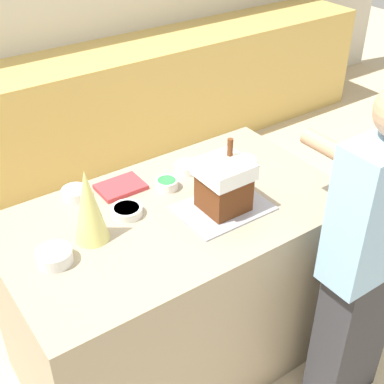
{
  "coord_description": "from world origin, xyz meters",
  "views": [
    {
      "loc": [
        -0.97,
        -1.52,
        2.2
      ],
      "look_at": [
        0.09,
        0.0,
        0.95
      ],
      "focal_mm": 50.0,
      "sensor_mm": 36.0,
      "label": 1
    }
  ],
  "objects_px": {
    "candy_bowl_far_right": "(188,167)",
    "candy_bowl_front_corner": "(54,256)",
    "gingerbread_house": "(224,184)",
    "baking_tray": "(223,208)",
    "candy_bowl_beside_tree": "(242,163)",
    "candy_bowl_near_tray_right": "(167,184)",
    "cookbook": "(121,187)",
    "candy_bowl_near_tray_left": "(127,211)",
    "decorative_tree": "(88,206)",
    "person": "(367,259)",
    "candy_bowl_far_left": "(75,193)"
  },
  "relations": [
    {
      "from": "baking_tray",
      "to": "candy_bowl_far_right",
      "type": "relative_size",
      "value": 3.17
    },
    {
      "from": "candy_bowl_beside_tree",
      "to": "person",
      "type": "height_order",
      "value": "person"
    },
    {
      "from": "candy_bowl_near_tray_right",
      "to": "candy_bowl_near_tray_left",
      "type": "distance_m",
      "value": 0.25
    },
    {
      "from": "candy_bowl_far_left",
      "to": "candy_bowl_near_tray_right",
      "type": "distance_m",
      "value": 0.4
    },
    {
      "from": "candy_bowl_far_right",
      "to": "candy_bowl_near_tray_right",
      "type": "distance_m",
      "value": 0.17
    },
    {
      "from": "baking_tray",
      "to": "decorative_tree",
      "type": "height_order",
      "value": "decorative_tree"
    },
    {
      "from": "candy_bowl_far_right",
      "to": "candy_bowl_front_corner",
      "type": "relative_size",
      "value": 0.89
    },
    {
      "from": "cookbook",
      "to": "candy_bowl_near_tray_left",
      "type": "bearing_deg",
      "value": -111.17
    },
    {
      "from": "decorative_tree",
      "to": "person",
      "type": "height_order",
      "value": "person"
    },
    {
      "from": "gingerbread_house",
      "to": "candy_bowl_near_tray_right",
      "type": "relative_size",
      "value": 2.93
    },
    {
      "from": "candy_bowl_near_tray_left",
      "to": "person",
      "type": "distance_m",
      "value": 0.98
    },
    {
      "from": "gingerbread_house",
      "to": "decorative_tree",
      "type": "relative_size",
      "value": 0.95
    },
    {
      "from": "cookbook",
      "to": "candy_bowl_beside_tree",
      "type": "bearing_deg",
      "value": -15.86
    },
    {
      "from": "baking_tray",
      "to": "cookbook",
      "type": "height_order",
      "value": "cookbook"
    },
    {
      "from": "candy_bowl_near_tray_right",
      "to": "person",
      "type": "bearing_deg",
      "value": -59.53
    },
    {
      "from": "candy_bowl_near_tray_right",
      "to": "candy_bowl_near_tray_left",
      "type": "bearing_deg",
      "value": -163.53
    },
    {
      "from": "decorative_tree",
      "to": "candy_bowl_front_corner",
      "type": "height_order",
      "value": "decorative_tree"
    },
    {
      "from": "baking_tray",
      "to": "gingerbread_house",
      "type": "distance_m",
      "value": 0.12
    },
    {
      "from": "candy_bowl_far_left",
      "to": "candy_bowl_beside_tree",
      "type": "bearing_deg",
      "value": -15.79
    },
    {
      "from": "baking_tray",
      "to": "person",
      "type": "distance_m",
      "value": 0.61
    },
    {
      "from": "candy_bowl_front_corner",
      "to": "baking_tray",
      "type": "bearing_deg",
      "value": -7.2
    },
    {
      "from": "baking_tray",
      "to": "decorative_tree",
      "type": "xyz_separation_m",
      "value": [
        -0.53,
        0.14,
        0.15
      ]
    },
    {
      "from": "candy_bowl_near_tray_right",
      "to": "gingerbread_house",
      "type": "bearing_deg",
      "value": -67.65
    },
    {
      "from": "decorative_tree",
      "to": "candy_bowl_beside_tree",
      "type": "relative_size",
      "value": 2.25
    },
    {
      "from": "candy_bowl_far_left",
      "to": "candy_bowl_near_tray_left",
      "type": "relative_size",
      "value": 0.88
    },
    {
      "from": "candy_bowl_far_right",
      "to": "candy_bowl_beside_tree",
      "type": "height_order",
      "value": "candy_bowl_far_right"
    },
    {
      "from": "candy_bowl_front_corner",
      "to": "cookbook",
      "type": "height_order",
      "value": "candy_bowl_front_corner"
    },
    {
      "from": "candy_bowl_far_right",
      "to": "person",
      "type": "height_order",
      "value": "person"
    },
    {
      "from": "decorative_tree",
      "to": "candy_bowl_front_corner",
      "type": "bearing_deg",
      "value": -164.94
    },
    {
      "from": "candy_bowl_beside_tree",
      "to": "candy_bowl_near_tray_right",
      "type": "height_order",
      "value": "candy_bowl_near_tray_right"
    },
    {
      "from": "candy_bowl_front_corner",
      "to": "cookbook",
      "type": "bearing_deg",
      "value": 33.87
    },
    {
      "from": "gingerbread_house",
      "to": "candy_bowl_front_corner",
      "type": "bearing_deg",
      "value": 172.81
    },
    {
      "from": "candy_bowl_near_tray_right",
      "to": "cookbook",
      "type": "xyz_separation_m",
      "value": [
        -0.17,
        0.11,
        -0.01
      ]
    },
    {
      "from": "baking_tray",
      "to": "person",
      "type": "bearing_deg",
      "value": -55.64
    },
    {
      "from": "decorative_tree",
      "to": "candy_bowl_beside_tree",
      "type": "bearing_deg",
      "value": 5.79
    },
    {
      "from": "candy_bowl_far_left",
      "to": "candy_bowl_near_tray_right",
      "type": "height_order",
      "value": "same"
    },
    {
      "from": "candy_bowl_beside_tree",
      "to": "cookbook",
      "type": "distance_m",
      "value": 0.58
    },
    {
      "from": "cookbook",
      "to": "candy_bowl_far_left",
      "type": "bearing_deg",
      "value": 164.4
    },
    {
      "from": "gingerbread_house",
      "to": "candy_bowl_far_right",
      "type": "bearing_deg",
      "value": 81.83
    },
    {
      "from": "candy_bowl_far_right",
      "to": "candy_bowl_front_corner",
      "type": "xyz_separation_m",
      "value": [
        -0.76,
        -0.24,
        0.01
      ]
    },
    {
      "from": "gingerbread_house",
      "to": "candy_bowl_front_corner",
      "type": "height_order",
      "value": "gingerbread_house"
    },
    {
      "from": "candy_bowl_beside_tree",
      "to": "person",
      "type": "bearing_deg",
      "value": -85.3
    },
    {
      "from": "candy_bowl_far_left",
      "to": "candy_bowl_far_right",
      "type": "distance_m",
      "value": 0.53
    },
    {
      "from": "baking_tray",
      "to": "person",
      "type": "relative_size",
      "value": 0.24
    },
    {
      "from": "cookbook",
      "to": "baking_tray",
      "type": "bearing_deg",
      "value": -53.64
    },
    {
      "from": "candy_bowl_far_left",
      "to": "cookbook",
      "type": "xyz_separation_m",
      "value": [
        0.19,
        -0.05,
        -0.01
      ]
    },
    {
      "from": "gingerbread_house",
      "to": "candy_bowl_near_tray_left",
      "type": "relative_size",
      "value": 2.29
    },
    {
      "from": "candy_bowl_beside_tree",
      "to": "cookbook",
      "type": "bearing_deg",
      "value": 164.14
    },
    {
      "from": "baking_tray",
      "to": "candy_bowl_beside_tree",
      "type": "xyz_separation_m",
      "value": [
        0.28,
        0.22,
        0.02
      ]
    },
    {
      "from": "decorative_tree",
      "to": "candy_bowl_near_tray_left",
      "type": "relative_size",
      "value": 2.4
    }
  ]
}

